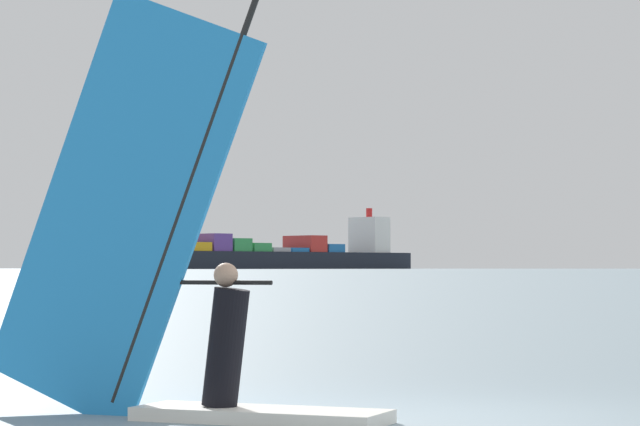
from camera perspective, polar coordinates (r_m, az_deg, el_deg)
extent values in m
plane|color=gray|center=(12.90, 5.69, -8.25)|extent=(4000.00, 4000.00, 0.00)
cube|color=white|center=(12.67, -2.37, -8.09)|extent=(2.38, 1.33, 0.12)
cylinder|color=black|center=(12.93, -5.17, 1.27)|extent=(1.61, 0.50, 4.07)
cube|color=#268CD8|center=(13.26, -7.92, 0.10)|extent=(2.81, 0.84, 4.14)
cylinder|color=black|center=(12.92, -5.25, -2.78)|extent=(1.58, 0.48, 0.04)
cylinder|color=black|center=(12.77, -3.80, -5.40)|extent=(0.51, 0.43, 1.09)
sphere|color=tan|center=(12.75, -3.79, -2.50)|extent=(0.22, 0.22, 0.22)
cube|color=black|center=(881.89, -1.48, -1.91)|extent=(152.19, 168.04, 10.42)
cube|color=silver|center=(932.96, 1.98, -0.89)|extent=(28.29, 27.24, 23.28)
cylinder|color=red|center=(933.40, 1.98, 0.01)|extent=(4.00, 4.00, 6.00)
cube|color=#1E66AD|center=(904.22, 0.11, -1.42)|extent=(29.43, 28.16, 5.20)
cube|color=red|center=(893.99, -0.61, -1.25)|extent=(29.43, 28.16, 10.40)
cube|color=#1E66AD|center=(883.82, -1.34, -1.49)|extent=(29.43, 28.16, 2.60)
cube|color=#99999E|center=(873.85, -2.10, -1.48)|extent=(29.43, 28.16, 2.60)
cube|color=#2D8C47|center=(864.04, -2.87, -1.39)|extent=(29.43, 28.16, 5.20)
cube|color=#2D8C47|center=(854.40, -3.65, -1.29)|extent=(29.43, 28.16, 7.80)
cube|color=#59388C|center=(844.93, -4.46, -1.19)|extent=(29.43, 28.16, 10.40)
cube|color=gold|center=(835.57, -5.28, -1.35)|extent=(29.43, 28.16, 5.20)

